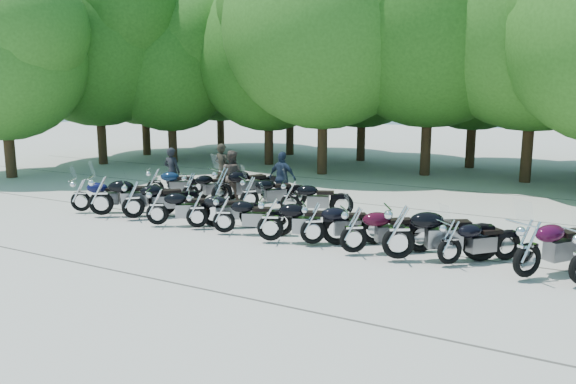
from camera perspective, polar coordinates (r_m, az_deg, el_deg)
The scene contains 34 objects.
ground at distance 13.69m, azimuth -3.02°, elevation -5.55°, with size 90.00×90.00×0.00m, color #A29E92.
tree_0 at distance 32.94m, azimuth -14.55°, elevation 13.14°, with size 7.50×7.50×9.21m.
tree_1 at distance 29.38m, azimuth -11.94°, elevation 12.84°, with size 6.97×6.97×8.55m.
tree_2 at distance 27.93m, azimuth -2.02°, elevation 13.69°, with size 7.31×7.31×8.97m.
tree_3 at distance 24.88m, azimuth 3.64°, elevation 16.39°, with size 8.70×8.70×10.67m.
tree_4 at distance 25.26m, azimuth 14.38°, elevation 16.72°, with size 9.13×9.13×11.20m.
tree_5 at distance 24.66m, azimuth 24.03°, elevation 16.17°, with size 9.04×9.04×11.10m.
tree_9 at distance 35.34m, azimuth -7.02°, elevation 13.31°, with size 7.59×7.59×9.32m.
tree_10 at distance 32.05m, azimuth 0.20°, elevation 13.92°, with size 7.78×7.78×9.55m.
tree_11 at distance 29.65m, azimuth 7.63°, elevation 13.78°, with size 7.56×7.56×9.28m.
tree_12 at distance 28.19m, azimuth 18.62°, elevation 13.97°, with size 7.88×7.88×9.67m.
tree_16 at distance 26.55m, azimuth -27.14°, elevation 12.19°, with size 6.97×6.97×8.55m.
tree_17 at distance 29.64m, azimuth -18.93°, elevation 14.38°, with size 8.31×8.31×10.20m.
motorcycle_0 at distance 18.22m, azimuth -20.34°, elevation -0.17°, with size 0.65×2.15×1.22m, color black, non-canonical shape.
motorcycle_1 at distance 17.42m, azimuth -18.50°, elevation -0.20°, with size 0.76×2.49×1.41m, color black, non-canonical shape.
motorcycle_2 at distance 16.79m, azimuth -15.48°, elevation -0.64°, with size 0.69×2.27×1.28m, color black, non-canonical shape.
motorcycle_3 at distance 15.83m, azimuth -13.17°, elevation -1.34°, with size 0.65×2.14×1.21m, color black, non-canonical shape.
motorcycle_4 at distance 15.33m, azimuth -9.22°, elevation -1.66°, with size 0.63×2.07×1.17m, color black, non-canonical shape.
motorcycle_5 at distance 14.69m, azimuth -6.54°, elevation -2.14°, with size 0.63×2.06×1.16m, color black, non-canonical shape.
motorcycle_6 at distance 13.79m, azimuth -1.81°, elevation -2.65°, with size 0.69×2.28×1.29m, color black, non-canonical shape.
motorcycle_7 at distance 13.55m, azimuth 2.55°, elevation -3.05°, with size 0.65×2.15×1.22m, color black, non-canonical shape.
motorcycle_8 at distance 12.89m, azimuth 6.70°, elevation -3.69°, with size 0.69×2.26×1.27m, color #320616, non-canonical shape.
motorcycle_9 at distance 12.54m, azimuth 11.21°, elevation -3.84°, with size 0.78×2.55×1.44m, color black, non-canonical shape.
motorcycle_10 at distance 12.51m, azimuth 16.14°, elevation -4.75°, with size 0.63×2.06×1.16m, color black, non-canonical shape.
motorcycle_11 at distance 12.11m, azimuth 23.20°, elevation -5.14°, with size 0.75×2.47×1.40m, color #350722, non-canonical shape.
motorcycle_13 at distance 19.77m, azimuth -13.37°, elevation 1.01°, with size 0.65×2.15×1.21m, color #0C1C36, non-canonical shape.
motorcycle_14 at distance 18.70m, azimuth -9.91°, elevation 0.55°, with size 0.64×2.09×1.18m, color black, non-canonical shape.
motorcycle_15 at distance 18.04m, azimuth -6.75°, elevation 0.71°, with size 0.78×2.57×1.46m, color black, non-canonical shape.
motorcycle_16 at distance 17.37m, azimuth -3.95°, elevation 0.01°, with size 0.67×2.19×1.24m, color black, non-canonical shape.
motorcycle_17 at distance 16.75m, azimuth 0.23°, elevation -0.42°, with size 0.65×2.13×1.20m, color black, non-canonical shape.
rider_0 at distance 20.27m, azimuth -11.69°, elevation 2.03°, with size 0.63×0.41×1.72m, color black.
rider_1 at distance 19.06m, azimuth -5.76°, elevation 1.66°, with size 0.84×0.65×1.72m, color brown.
rider_2 at distance 18.39m, azimuth -0.57°, elevation 1.43°, with size 1.02×0.43×1.74m, color #1F2C41.
rider_3 at distance 20.40m, azimuth -6.69°, elevation 2.38°, with size 0.66×0.44×1.82m, color black.
Camera 1 is at (6.90, -11.19, 3.80)m, focal length 35.00 mm.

